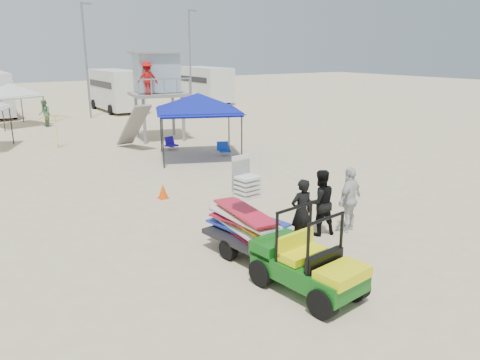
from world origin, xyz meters
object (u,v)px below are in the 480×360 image
utility_cart (309,257)px  lifeguard_tower (155,76)px  canopy_blue (198,96)px  surf_trailer (245,219)px  man_left (301,212)px

utility_cart → lifeguard_tower: (4.31, 17.69, 2.64)m
lifeguard_tower → canopy_blue: lifeguard_tower is taller
lifeguard_tower → surf_trailer: bearing=-105.7°
surf_trailer → canopy_blue: 10.84m
surf_trailer → lifeguard_tower: size_ratio=0.53×
surf_trailer → canopy_blue: (4.00, 9.89, 1.94)m
utility_cart → canopy_blue: bearing=71.9°
lifeguard_tower → canopy_blue: 5.52m
utility_cart → man_left: size_ratio=1.39×
utility_cart → surf_trailer: bearing=89.9°
utility_cart → canopy_blue: size_ratio=0.53×
man_left → canopy_blue: (2.48, 10.19, 1.96)m
lifeguard_tower → canopy_blue: (-0.31, -5.47, -0.62)m
man_left → lifeguard_tower: size_ratio=0.37×
man_left → canopy_blue: bearing=-99.1°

